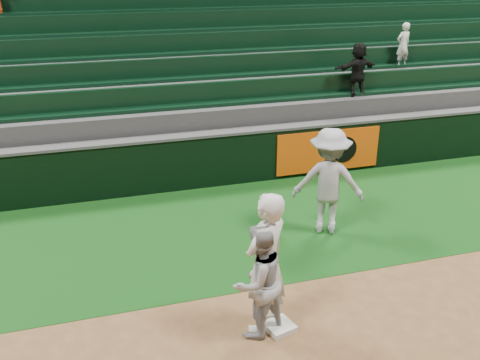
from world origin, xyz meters
name	(u,v)px	position (x,y,z in m)	size (l,w,h in m)	color
ground	(285,323)	(0.00, 0.00, 0.00)	(70.00, 70.00, 0.00)	brown
foul_grass	(230,228)	(0.00, 3.00, 0.00)	(36.00, 4.20, 0.01)	#0D350F
first_base	(279,327)	(-0.13, -0.11, 0.04)	(0.37, 0.37, 0.08)	silver
first_baseman	(266,264)	(-0.32, 0.01, 1.04)	(0.76, 0.50, 2.07)	silver
baserunner	(258,281)	(-0.45, -0.07, 0.83)	(0.81, 0.63, 1.66)	#9EA0A8
base_coach	(329,181)	(1.74, 2.40, 1.02)	(1.31, 0.75, 2.03)	#A5A7B2
field_wall	(204,159)	(0.03, 5.20, 0.63)	(36.00, 0.45, 1.25)	black
stadium_seating	(172,78)	(0.00, 8.97, 1.70)	(36.00, 5.95, 4.85)	#323234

